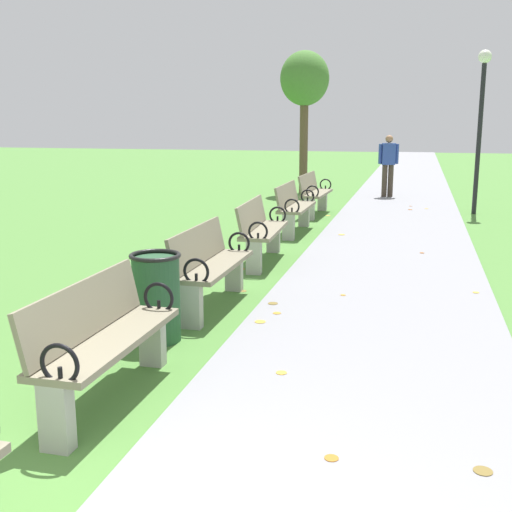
{
  "coord_description": "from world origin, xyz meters",
  "views": [
    {
      "loc": [
        1.66,
        -1.78,
        2.05
      ],
      "look_at": [
        -0.05,
        4.99,
        0.55
      ],
      "focal_mm": 44.81,
      "sensor_mm": 36.0,
      "label": 1
    }
  ],
  "objects": [
    {
      "name": "paved_walkway",
      "position": [
        1.3,
        18.0,
        0.01
      ],
      "size": [
        2.6,
        44.0,
        0.02
      ],
      "primitive_type": "cube",
      "color": "gray",
      "rests_on": "ground"
    },
    {
      "name": "park_bench_2",
      "position": [
        -0.5,
        2.23,
        0.49
      ],
      "size": [
        0.48,
        1.6,
        0.9
      ],
      "color": "gray",
      "rests_on": "ground"
    },
    {
      "name": "park_bench_3",
      "position": [
        -0.5,
        4.72,
        0.49
      ],
      "size": [
        0.48,
        1.6,
        0.9
      ],
      "color": "gray",
      "rests_on": "ground"
    },
    {
      "name": "park_bench_4",
      "position": [
        -0.5,
        7.07,
        0.49
      ],
      "size": [
        0.54,
        1.62,
        0.9
      ],
      "color": "gray",
      "rests_on": "ground"
    },
    {
      "name": "park_bench_5",
      "position": [
        -0.5,
        9.62,
        0.49
      ],
      "size": [
        0.48,
        1.6,
        0.9
      ],
      "color": "gray",
      "rests_on": "ground"
    },
    {
      "name": "park_bench_6",
      "position": [
        -0.5,
        11.94,
        0.49
      ],
      "size": [
        0.53,
        1.62,
        0.9
      ],
      "color": "gray",
      "rests_on": "ground"
    },
    {
      "name": "tree_2",
      "position": [
        -1.47,
        16.05,
        3.05
      ],
      "size": [
        1.34,
        1.34,
        3.88
      ],
      "color": "brown",
      "rests_on": "ground"
    },
    {
      "name": "pedestrian_walking",
      "position": [
        0.89,
        15.58,
        0.93
      ],
      "size": [
        0.52,
        0.28,
        1.62
      ],
      "color": "#3D3328",
      "rests_on": "paved_walkway"
    },
    {
      "name": "trash_bin",
      "position": [
        -0.65,
        3.56,
        0.42
      ],
      "size": [
        0.48,
        0.48,
        0.84
      ],
      "color": "#234C2D",
      "rests_on": "ground"
    },
    {
      "name": "lamp_post",
      "position": [
        2.9,
        12.98,
        2.31
      ],
      "size": [
        0.28,
        0.28,
        3.48
      ],
      "color": "black",
      "rests_on": "ground"
    },
    {
      "name": "scattered_leaves",
      "position": [
        0.19,
        6.51,
        0.01
      ],
      "size": [
        4.76,
        14.08,
        0.02
      ],
      "color": "gold",
      "rests_on": "ground"
    }
  ]
}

